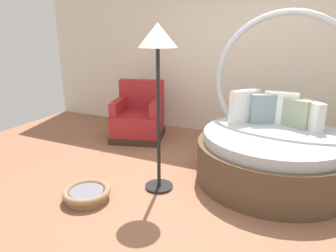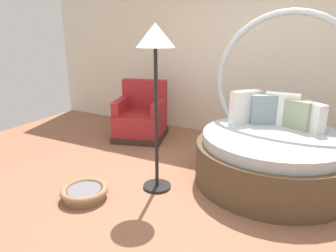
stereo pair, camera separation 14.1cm
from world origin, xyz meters
name	(u,v)px [view 2 (the right image)]	position (x,y,z in m)	size (l,w,h in m)	color
ground_plane	(196,200)	(0.00, 0.00, -0.01)	(8.00, 8.00, 0.02)	#936047
back_wall	(255,44)	(0.00, 2.32, 1.53)	(8.00, 0.12, 3.06)	silver
round_daybed	(274,148)	(0.63, 0.85, 0.41)	(1.78, 1.78, 2.00)	brown
red_armchair	(141,118)	(-1.60, 1.45, 0.33)	(0.99, 0.99, 0.94)	#38281E
pet_basket	(85,192)	(-1.07, -0.54, 0.07)	(0.51, 0.51, 0.13)	#8E704C
floor_lamp	(156,52)	(-0.50, 0.03, 1.53)	(0.40, 0.40, 1.82)	black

